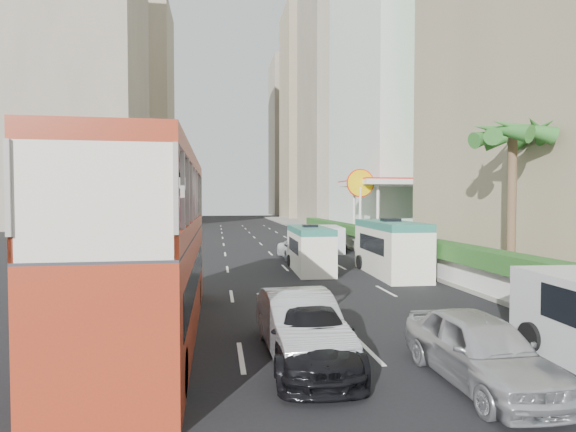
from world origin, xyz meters
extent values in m
plane|color=black|center=(0.00, 0.00, 0.00)|extent=(200.00, 200.00, 0.00)
cube|color=#A13018|center=(-6.00, 0.00, 2.53)|extent=(2.50, 11.00, 5.06)
imported|color=#B7B9BE|center=(-2.15, -2.03, 0.00)|extent=(1.80, 4.69, 1.53)
imported|color=#B7B9BE|center=(1.18, -4.35, 0.00)|extent=(1.75, 4.33, 1.47)
imported|color=black|center=(-2.04, -2.67, 0.00)|extent=(2.13, 4.70, 1.33)
imported|color=silver|center=(0.95, 15.87, 0.00)|extent=(2.12, 4.32, 1.18)
cube|color=silver|center=(0.77, 10.77, 1.18)|extent=(1.95, 5.38, 2.36)
cube|color=silver|center=(4.58, 8.94, 1.36)|extent=(2.33, 6.23, 2.72)
cube|color=silver|center=(3.99, 19.66, 0.93)|extent=(2.40, 4.85, 1.86)
cube|color=#99968C|center=(9.00, 25.00, 0.09)|extent=(6.00, 120.00, 0.18)
cube|color=silver|center=(6.20, 14.00, 0.68)|extent=(0.30, 44.00, 1.00)
cube|color=#2D6626|center=(6.20, 14.00, 1.53)|extent=(1.10, 44.00, 0.70)
cylinder|color=brown|center=(7.80, 4.00, 3.38)|extent=(0.36, 0.36, 6.40)
cube|color=silver|center=(10.00, 23.00, 2.75)|extent=(6.50, 8.00, 5.50)
cube|color=gray|center=(18.00, 58.00, 25.00)|extent=(16.00, 16.00, 50.00)
cube|color=tan|center=(17.00, 82.00, 22.00)|extent=(14.00, 14.00, 44.00)
cube|color=gray|center=(17.00, 104.00, 20.00)|extent=(14.00, 14.00, 40.00)
cube|color=gray|center=(-24.00, 55.00, 26.00)|extent=(18.00, 18.00, 52.00)
cube|color=tan|center=(-22.00, 90.00, 23.00)|extent=(16.00, 16.00, 46.00)
camera|label=1|loc=(-4.16, -12.74, 3.79)|focal=28.00mm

